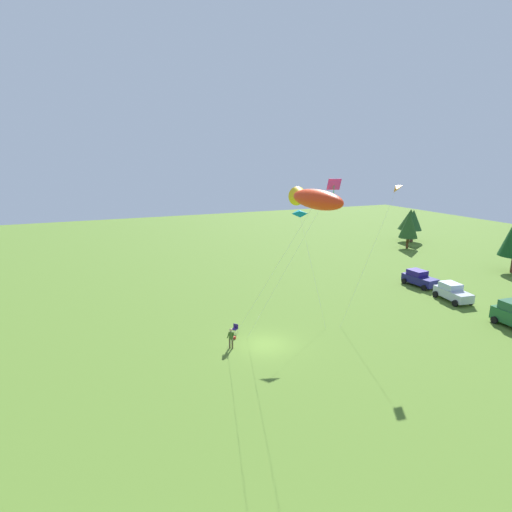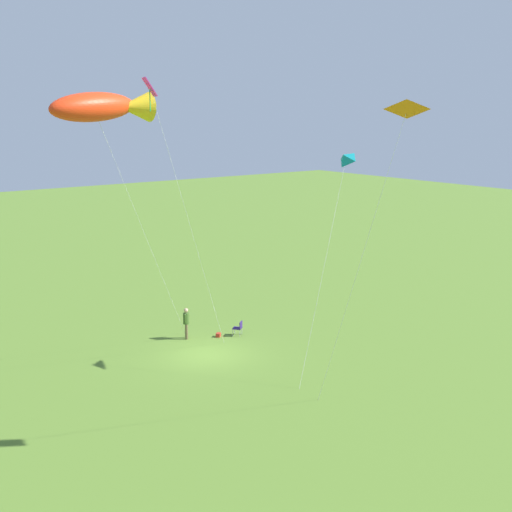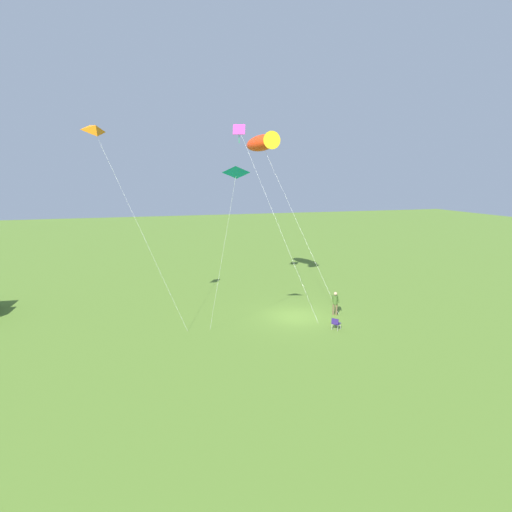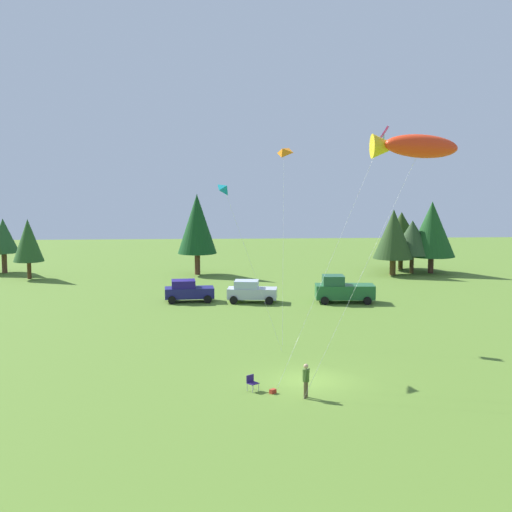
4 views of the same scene
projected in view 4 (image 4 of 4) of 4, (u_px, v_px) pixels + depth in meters
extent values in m
plane|color=#537628|center=(309.00, 381.00, 38.44)|extent=(160.00, 160.00, 0.00)
cylinder|color=brown|center=(307.00, 389.00, 35.59)|extent=(0.14, 0.14, 0.85)
cylinder|color=brown|center=(305.00, 390.00, 35.40)|extent=(0.14, 0.14, 0.85)
cylinder|color=#3A5922|center=(306.00, 375.00, 35.41)|extent=(0.46, 0.46, 0.62)
sphere|color=tan|center=(306.00, 366.00, 35.35)|extent=(0.24, 0.24, 0.24)
cylinder|color=#3A5922|center=(309.00, 374.00, 35.56)|extent=(0.18, 0.23, 0.56)
cylinder|color=#3A5922|center=(306.00, 376.00, 35.20)|extent=(0.19, 0.25, 0.55)
cube|color=navy|center=(253.00, 383.00, 36.56)|extent=(0.67, 0.67, 0.04)
cube|color=navy|center=(250.00, 379.00, 36.70)|extent=(0.40, 0.33, 0.40)
cylinder|color=#A5A8AD|center=(259.00, 387.00, 36.57)|extent=(0.03, 0.03, 0.42)
cylinder|color=#A5A8AD|center=(253.00, 389.00, 36.29)|extent=(0.03, 0.03, 0.42)
cylinder|color=#A5A8AD|center=(253.00, 385.00, 36.88)|extent=(0.03, 0.03, 0.42)
cylinder|color=#A5A8AD|center=(247.00, 387.00, 36.60)|extent=(0.03, 0.03, 0.42)
cube|color=#A82F1E|center=(273.00, 391.00, 36.24)|extent=(0.39, 0.38, 0.22)
cube|color=navy|center=(189.00, 293.00, 61.39)|extent=(4.32, 2.10, 0.90)
cube|color=navy|center=(183.00, 284.00, 61.23)|extent=(2.12, 1.80, 0.65)
cylinder|color=black|center=(172.00, 300.00, 60.28)|extent=(0.69, 0.27, 0.68)
cylinder|color=black|center=(172.00, 296.00, 62.23)|extent=(0.69, 0.27, 0.68)
cylinder|color=black|center=(208.00, 299.00, 60.67)|extent=(0.69, 0.27, 0.68)
cylinder|color=black|center=(206.00, 295.00, 62.62)|extent=(0.69, 0.27, 0.68)
cube|color=#B1B8C6|center=(252.00, 293.00, 61.10)|extent=(4.40, 2.34, 0.90)
cube|color=#A9B9D1|center=(246.00, 284.00, 61.04)|extent=(2.20, 1.91, 0.65)
cylinder|color=black|center=(234.00, 300.00, 60.28)|extent=(0.70, 0.31, 0.68)
cylinder|color=black|center=(236.00, 296.00, 62.24)|extent=(0.70, 0.31, 0.68)
cylinder|color=black|center=(269.00, 301.00, 60.06)|extent=(0.70, 0.31, 0.68)
cylinder|color=black|center=(270.00, 297.00, 62.02)|extent=(0.70, 0.31, 0.68)
cube|color=#205C2E|center=(345.00, 292.00, 61.03)|extent=(5.12, 2.32, 1.20)
cube|color=#215335|center=(333.00, 280.00, 60.91)|extent=(1.92, 1.95, 0.80)
cylinder|color=black|center=(325.00, 301.00, 60.03)|extent=(0.69, 0.26, 0.68)
cylinder|color=black|center=(323.00, 296.00, 62.20)|extent=(0.69, 0.26, 0.68)
cylinder|color=black|center=(368.00, 301.00, 60.01)|extent=(0.69, 0.26, 0.68)
cylinder|color=black|center=(364.00, 296.00, 62.17)|extent=(0.69, 0.26, 0.68)
cylinder|color=brown|center=(4.00, 263.00, 78.53)|extent=(0.57, 0.57, 2.25)
cone|color=#234D25|center=(3.00, 236.00, 78.16)|extent=(3.33, 3.33, 3.76)
cylinder|color=#50301A|center=(29.00, 270.00, 74.22)|extent=(0.43, 0.43, 1.84)
cone|color=#244C1F|center=(28.00, 240.00, 73.84)|extent=(3.16, 3.16, 4.42)
cylinder|color=#543023|center=(197.00, 264.00, 77.34)|extent=(0.59, 0.59, 2.32)
cone|color=#12411A|center=(197.00, 224.00, 76.81)|extent=(4.23, 4.23, 6.43)
cylinder|color=#513B1C|center=(393.00, 267.00, 76.87)|extent=(0.64, 0.64, 1.83)
cone|color=#26401B|center=(393.00, 234.00, 76.44)|extent=(4.33, 4.33, 5.30)
cylinder|color=#463719|center=(401.00, 260.00, 81.29)|extent=(0.53, 0.53, 2.14)
cone|color=#223A12|center=(401.00, 231.00, 80.90)|extent=(5.14, 5.14, 4.42)
cylinder|color=#49361E|center=(412.00, 264.00, 78.21)|extent=(0.46, 0.46, 2.10)
cone|color=#274121|center=(412.00, 237.00, 77.85)|extent=(4.55, 4.55, 3.72)
cylinder|color=#4C2E24|center=(431.00, 265.00, 78.43)|extent=(0.61, 0.61, 1.86)
cone|color=#18471B|center=(432.00, 229.00, 77.95)|extent=(5.17, 5.17, 6.03)
ellipsoid|color=red|center=(422.00, 146.00, 38.01)|extent=(4.56, 2.36, 1.45)
cone|color=yellow|center=(386.00, 146.00, 37.90)|extent=(1.50, 1.32, 1.32)
sphere|color=yellow|center=(441.00, 144.00, 38.46)|extent=(0.32, 0.32, 0.32)
cylinder|color=silver|center=(365.00, 268.00, 36.63)|extent=(6.77, 3.94, 12.56)
cylinder|color=#4C3823|center=(303.00, 400.00, 35.25)|extent=(0.04, 0.04, 0.01)
pyramid|color=orange|center=(282.00, 151.00, 49.31)|extent=(1.33, 1.39, 0.77)
cylinder|color=silver|center=(283.00, 246.00, 47.78)|extent=(0.51, 4.81, 12.43)
cylinder|color=#4C3823|center=(282.00, 345.00, 46.13)|extent=(0.04, 0.04, 0.01)
cube|color=#D830A1|center=(384.00, 133.00, 40.01)|extent=(0.76, 1.01, 0.78)
cylinder|color=green|center=(384.00, 143.00, 40.08)|extent=(0.04, 0.04, 0.90)
cylinder|color=silver|center=(333.00, 255.00, 38.67)|extent=(6.31, 3.98, 13.37)
cylinder|color=#4C3823|center=(278.00, 387.00, 37.33)|extent=(0.04, 0.04, 0.01)
pyramid|color=#0F868D|center=(227.00, 189.00, 42.20)|extent=(1.02, 1.25, 0.73)
cylinder|color=silver|center=(254.00, 273.00, 43.47)|extent=(3.56, 1.05, 10.07)
cylinder|color=#4C3823|center=(282.00, 351.00, 44.69)|extent=(0.04, 0.04, 0.01)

